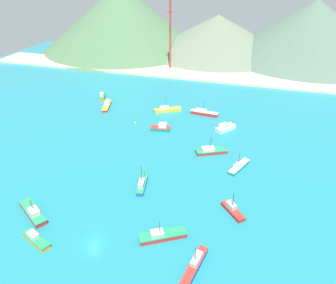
{
  "coord_description": "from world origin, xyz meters",
  "views": [
    {
      "loc": [
        29.62,
        -42.95,
        52.9
      ],
      "look_at": [
        2.61,
        46.34,
        0.54
      ],
      "focal_mm": 34.6,
      "sensor_mm": 36.0,
      "label": 1
    }
  ],
  "objects": [
    {
      "name": "ground",
      "position": [
        0.0,
        30.0,
        -0.25
      ],
      "size": [
        260.0,
        280.0,
        0.5
      ],
      "color": "teal"
    },
    {
      "name": "fishing_boat_0",
      "position": [
        -18.18,
        4.03,
        0.82
      ],
      "size": [
        10.91,
        8.3,
        4.63
      ],
      "color": "red",
      "rests_on": "ground"
    },
    {
      "name": "fishing_boat_1",
      "position": [
        -36.62,
        76.33,
        1.01
      ],
      "size": [
        4.59,
        7.28,
        2.95
      ],
      "color": "orange",
      "rests_on": "ground"
    },
    {
      "name": "fishing_boat_2",
      "position": [
        13.48,
        5.92,
        0.72
      ],
      "size": [
        10.43,
        7.77,
        4.87
      ],
      "color": "red",
      "rests_on": "ground"
    },
    {
      "name": "fishing_boat_3",
      "position": [
        22.0,
        -0.25,
        0.87
      ],
      "size": [
        3.76,
        11.22,
        5.6
      ],
      "color": "#14478C",
      "rests_on": "ground"
    },
    {
      "name": "fishing_boat_4",
      "position": [
        -5.34,
        71.18,
        0.86
      ],
      "size": [
        10.48,
        7.71,
        5.79
      ],
      "color": "gold",
      "rests_on": "ground"
    },
    {
      "name": "fishing_boat_5",
      "position": [
        -2.62,
        54.92,
        0.99
      ],
      "size": [
        7.17,
        4.06,
        2.72
      ],
      "color": "#198466",
      "rests_on": "ground"
    },
    {
      "name": "fishing_boat_6",
      "position": [
        26.62,
        37.96,
        0.74
      ],
      "size": [
        5.45,
        9.53,
        5.58
      ],
      "color": "#198466",
      "rests_on": "ground"
    },
    {
      "name": "fishing_boat_7",
      "position": [
        -30.48,
        68.3,
        0.86
      ],
      "size": [
        5.24,
        11.05,
        6.76
      ],
      "color": "red",
      "rests_on": "ground"
    },
    {
      "name": "fishing_boat_8",
      "position": [
        9.49,
        72.22,
        0.89
      ],
      "size": [
        11.0,
        3.2,
        6.07
      ],
      "color": "red",
      "rests_on": "ground"
    },
    {
      "name": "fishing_boat_9",
      "position": [
        19.3,
        61.63,
        0.98
      ],
      "size": [
        7.08,
        8.19,
        2.68
      ],
      "color": "silver",
      "rests_on": "ground"
    },
    {
      "name": "fishing_boat_10",
      "position": [
        17.24,
        44.54,
        0.76
      ],
      "size": [
        10.27,
        7.31,
        5.59
      ],
      "color": "red",
      "rests_on": "ground"
    },
    {
      "name": "fishing_boat_12",
      "position": [
        -12.16,
        -3.01,
        0.72
      ],
      "size": [
        8.03,
        4.86,
        1.98
      ],
      "color": "orange",
      "rests_on": "ground"
    },
    {
      "name": "fishing_boat_13",
      "position": [
        2.94,
        21.37,
        0.97
      ],
      "size": [
        3.47,
        8.58,
        6.88
      ],
      "color": "#1E5BA8",
      "rests_on": "ground"
    },
    {
      "name": "fishing_boat_14",
      "position": [
        27.16,
        18.64,
        0.79
      ],
      "size": [
        6.5,
        6.88,
        5.67
      ],
      "color": "red",
      "rests_on": "ground"
    },
    {
      "name": "buoy_1",
      "position": [
        -13.49,
        57.33,
        0.15
      ],
      "size": [
        0.87,
        0.87,
        0.87
      ],
      "color": "gold",
      "rests_on": "ground"
    },
    {
      "name": "beach_strip",
      "position": [
        0.0,
        121.12,
        0.6
      ],
      "size": [
        247.0,
        19.83,
        1.2
      ],
      "primitive_type": "cube",
      "color": "beige",
      "rests_on": "ground"
    },
    {
      "name": "hill_west",
      "position": [
        -64.39,
        162.26,
        20.51
      ],
      "size": [
        105.6,
        105.6,
        41.03
      ],
      "color": "#476B47",
      "rests_on": "ground"
    },
    {
      "name": "hill_central",
      "position": [
        -1.63,
        168.48,
        12.06
      ],
      "size": [
        94.35,
        94.35,
        24.11
      ],
      "color": "#60705B",
      "rests_on": "ground"
    },
    {
      "name": "hill_east",
      "position": [
        53.47,
        171.61,
        17.18
      ],
      "size": [
        104.92,
        104.92,
        34.37
      ],
      "color": "#4C6656",
      "rests_on": "ground"
    },
    {
      "name": "radio_tower",
      "position": [
        -20.22,
        125.98,
        18.86
      ],
      "size": [
        3.7,
        2.96,
        36.99
      ],
      "color": "#B7332D",
      "rests_on": "ground"
    }
  ]
}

